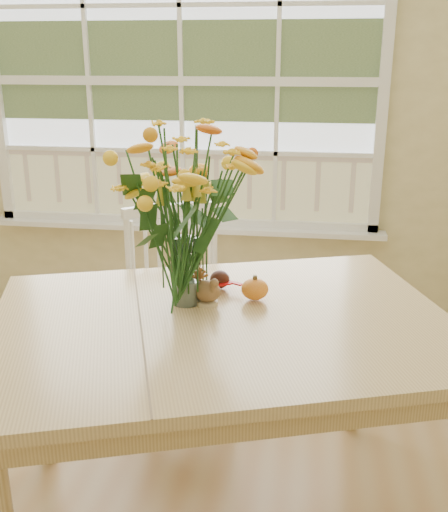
# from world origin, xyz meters

# --- Properties ---
(wall_back) EXTENTS (4.00, 0.02, 2.70)m
(wall_back) POSITION_xyz_m (0.00, 2.25, 1.35)
(wall_back) COLOR #C9BC80
(wall_back) RESTS_ON floor
(window) EXTENTS (2.42, 0.12, 1.74)m
(window) POSITION_xyz_m (0.00, 2.21, 1.53)
(window) COLOR silver
(window) RESTS_ON wall_back
(dining_table) EXTENTS (1.84, 1.56, 0.84)m
(dining_table) POSITION_xyz_m (0.48, 0.59, 0.74)
(dining_table) COLOR tan
(dining_table) RESTS_ON floor
(windsor_chair) EXTENTS (0.61, 0.60, 1.01)m
(windsor_chair) POSITION_xyz_m (0.16, 1.32, 0.56)
(windsor_chair) COLOR white
(windsor_chair) RESTS_ON floor
(flower_vase) EXTENTS (0.51, 0.51, 0.60)m
(flower_vase) POSITION_xyz_m (0.33, 0.71, 1.20)
(flower_vase) COLOR white
(flower_vase) RESTS_ON dining_table
(pumpkin) EXTENTS (0.10, 0.10, 0.08)m
(pumpkin) POSITION_xyz_m (0.57, 0.77, 0.88)
(pumpkin) COLOR #E15C1A
(pumpkin) RESTS_ON dining_table
(turkey_figurine) EXTENTS (0.10, 0.08, 0.12)m
(turkey_figurine) POSITION_xyz_m (0.40, 0.71, 0.89)
(turkey_figurine) COLOR #CCB78C
(turkey_figurine) RESTS_ON dining_table
(dark_gourd) EXTENTS (0.12, 0.08, 0.07)m
(dark_gourd) POSITION_xyz_m (0.43, 0.86, 0.87)
(dark_gourd) COLOR #38160F
(dark_gourd) RESTS_ON dining_table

